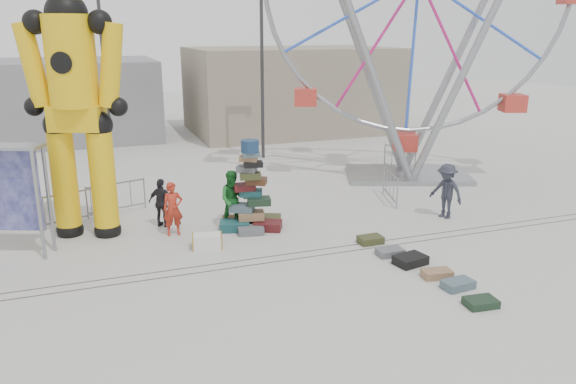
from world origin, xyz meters
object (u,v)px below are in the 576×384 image
object	(u,v)px
crash_test_dummy	(75,99)
steamer_trunk	(207,241)
barricade_dummy_c	(117,198)
pedestrian_grey	(446,191)
ferris_wheel	(417,5)
barricade_wheel_back	(399,160)
pedestrian_red	(173,209)
pedestrian_green	(233,199)
suitcase_tower	(251,204)
lamp_post_right	(264,64)
barricade_dummy_b	(76,207)
barricade_wheel_front	(390,186)
lamp_post_left	(106,65)
pedestrian_black	(162,203)

from	to	relation	value
crash_test_dummy	steamer_trunk	xyz separation A→B (m)	(3.18, -2.28, -3.94)
barricade_dummy_c	pedestrian_grey	size ratio (longest dim) A/B	1.09
ferris_wheel	barricade_wheel_back	bearing A→B (deg)	103.36
pedestrian_red	ferris_wheel	bearing A→B (deg)	17.78
barricade_wheel_back	pedestrian_green	size ratio (longest dim) A/B	1.08
suitcase_tower	steamer_trunk	bearing A→B (deg)	-125.34
lamp_post_right	barricade_dummy_b	xyz separation A→B (m)	(-8.66, -7.21, -3.93)
pedestrian_red	barricade_dummy_b	bearing A→B (deg)	140.53
steamer_trunk	barricade_wheel_front	size ratio (longest dim) A/B	0.43
pedestrian_grey	barricade_wheel_back	bearing A→B (deg)	141.31
crash_test_dummy	steamer_trunk	world-z (taller)	crash_test_dummy
barricade_wheel_back	barricade_wheel_front	bearing A→B (deg)	-45.02
lamp_post_left	barricade_wheel_front	distance (m)	14.41
suitcase_tower	pedestrian_green	bearing A→B (deg)	176.76
lamp_post_right	barricade_wheel_front	distance (m)	9.55
lamp_post_right	suitcase_tower	size ratio (longest dim) A/B	2.83
steamer_trunk	pedestrian_green	bearing A→B (deg)	61.77
barricade_wheel_back	ferris_wheel	bearing A→B (deg)	-17.71
suitcase_tower	crash_test_dummy	distance (m)	5.99
crash_test_dummy	steamer_trunk	size ratio (longest dim) A/B	9.19
crash_test_dummy	pedestrian_black	world-z (taller)	crash_test_dummy
suitcase_tower	barricade_dummy_b	bearing A→B (deg)	174.20
lamp_post_right	steamer_trunk	bearing A→B (deg)	-115.55
pedestrian_red	suitcase_tower	bearing A→B (deg)	-5.66
barricade_wheel_front	pedestrian_red	world-z (taller)	pedestrian_red
pedestrian_red	barricade_wheel_front	bearing A→B (deg)	4.91
crash_test_dummy	ferris_wheel	xyz separation A→B (m)	(12.88, 2.81, 2.84)
pedestrian_green	pedestrian_black	xyz separation A→B (m)	(-2.11, 0.87, -0.14)
barricade_wheel_front	pedestrian_grey	distance (m)	2.48
pedestrian_green	ferris_wheel	bearing A→B (deg)	38.38
crash_test_dummy	pedestrian_green	size ratio (longest dim) A/B	4.26
lamp_post_left	barricade_dummy_c	xyz separation A→B (m)	(-0.37, -8.60, -3.93)
crash_test_dummy	pedestrian_red	bearing A→B (deg)	0.91
ferris_wheel	steamer_trunk	bearing A→B (deg)	-131.43
barricade_wheel_front	crash_test_dummy	bearing A→B (deg)	106.12
suitcase_tower	barricade_dummy_c	distance (m)	4.88
lamp_post_left	barricade_wheel_back	distance (m)	14.06
steamer_trunk	pedestrian_red	distance (m)	1.69
pedestrian_black	pedestrian_grey	distance (m)	9.26
lamp_post_left	barricade_dummy_b	world-z (taller)	lamp_post_left
crash_test_dummy	barricade_dummy_b	size ratio (longest dim) A/B	3.93
ferris_wheel	pedestrian_black	bearing A→B (deg)	-144.38
crash_test_dummy	pedestrian_grey	bearing A→B (deg)	9.41
barricade_dummy_c	crash_test_dummy	bearing A→B (deg)	-133.80
ferris_wheel	pedestrian_grey	distance (m)	8.10
pedestrian_red	pedestrian_green	bearing A→B (deg)	-0.73
pedestrian_green	pedestrian_grey	world-z (taller)	pedestrian_green
suitcase_tower	barricade_wheel_front	distance (m)	5.73
lamp_post_right	pedestrian_black	distance (m)	11.06
suitcase_tower	pedestrian_grey	bearing A→B (deg)	7.27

